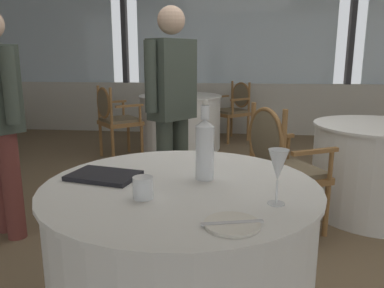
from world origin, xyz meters
The scene contains 15 objects.
ground_plane centered at (0.00, 0.00, 0.00)m, with size 15.15×15.15×0.00m, color #756047.
window_wall_far centered at (0.00, 3.53, 1.15)m, with size 11.65×0.14×2.90m.
foreground_table centered at (-0.21, -1.42, 0.38)m, with size 1.19×1.19×0.76m.
side_plate centered at (0.01, -1.81, 0.76)m, with size 0.18×0.18×0.01m, color silver.
butter_knife centered at (0.01, -1.81, 0.77)m, with size 0.21×0.02×0.00m, color silver.
water_bottle centered at (-0.11, -1.34, 0.90)m, with size 0.08×0.08×0.36m.
wine_glass centered at (0.17, -1.60, 0.90)m, with size 0.08×0.08×0.21m.
water_tumbler centered at (-0.33, -1.60, 0.80)m, with size 0.08×0.08×0.08m, color white.
menu_book centered at (-0.56, -1.37, 0.77)m, with size 0.30×0.20×0.02m, color black.
background_table_2 centered at (-0.74, 2.36, 0.38)m, with size 1.16×1.16×0.76m.
dining_chair_2_0 centered at (0.03, 3.01, 0.53)m, with size 0.65×0.66×0.91m.
dining_chair_2_1 centered at (-1.50, 1.70, 0.56)m, with size 0.65×0.66×0.93m.
background_table_3 centered at (1.19, 0.20, 0.38)m, with size 1.03×1.03×0.76m.
dining_chair_3_0 centered at (0.35, -0.24, 0.55)m, with size 0.62×0.65×0.96m.
diner_person_0 centered at (-0.47, -0.03, 0.94)m, with size 0.37×0.45×1.66m.
Camera 1 is at (0.01, -2.95, 1.29)m, focal length 35.53 mm.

